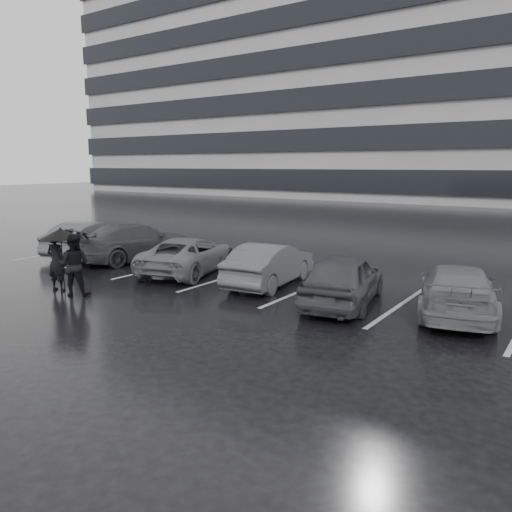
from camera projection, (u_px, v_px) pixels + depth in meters
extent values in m
plane|color=black|center=(240.00, 305.00, 12.78)|extent=(160.00, 160.00, 0.00)
cube|color=#949497|center=(327.00, 79.00, 61.39)|extent=(60.00, 25.00, 28.00)
cube|color=black|center=(325.00, 177.00, 63.56)|extent=(60.60, 25.60, 2.20)
cube|color=black|center=(326.00, 145.00, 62.84)|extent=(60.60, 25.60, 2.20)
cube|color=black|center=(327.00, 112.00, 62.12)|extent=(60.60, 25.60, 2.20)
cube|color=black|center=(327.00, 79.00, 61.39)|extent=(60.60, 25.60, 2.20)
cube|color=black|center=(328.00, 44.00, 60.67)|extent=(60.60, 25.60, 2.20)
cube|color=black|center=(329.00, 9.00, 59.95)|extent=(60.60, 25.60, 2.20)
imported|color=black|center=(344.00, 279.00, 12.70)|extent=(2.32, 4.13, 1.33)
imported|color=#2C2C2F|center=(270.00, 264.00, 14.79)|extent=(1.81, 3.96, 1.26)
imported|color=#474749|center=(188.00, 255.00, 16.44)|extent=(3.10, 4.67, 1.19)
imported|color=black|center=(136.00, 242.00, 18.67)|extent=(2.60, 4.96, 1.37)
imported|color=#2C2C2F|center=(90.00, 238.00, 19.73)|extent=(2.39, 4.30, 1.34)
imported|color=#474749|center=(457.00, 290.00, 11.83)|extent=(2.67, 4.44, 1.21)
imported|color=black|center=(57.00, 262.00, 14.06)|extent=(0.68, 0.52, 1.67)
imported|color=black|center=(74.00, 265.00, 13.54)|extent=(1.05, 1.00, 1.71)
cylinder|color=black|center=(63.00, 265.00, 13.88)|extent=(0.02, 0.02, 1.57)
cone|color=black|center=(61.00, 233.00, 13.72)|extent=(1.08, 1.08, 0.28)
sphere|color=black|center=(60.00, 228.00, 13.69)|extent=(0.05, 0.05, 0.05)
cube|color=#ACACAF|center=(71.00, 251.00, 20.73)|extent=(0.12, 5.00, 0.00)
cube|color=#ACACAF|center=(115.00, 258.00, 19.16)|extent=(0.12, 5.00, 0.00)
cube|color=#ACACAF|center=(168.00, 266.00, 17.60)|extent=(0.12, 5.00, 0.00)
cube|color=#ACACAF|center=(231.00, 276.00, 16.03)|extent=(0.12, 5.00, 0.00)
cube|color=#ACACAF|center=(307.00, 288.00, 14.46)|extent=(0.12, 5.00, 0.00)
cube|color=#ACACAF|center=(403.00, 303.00, 12.90)|extent=(0.12, 5.00, 0.00)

